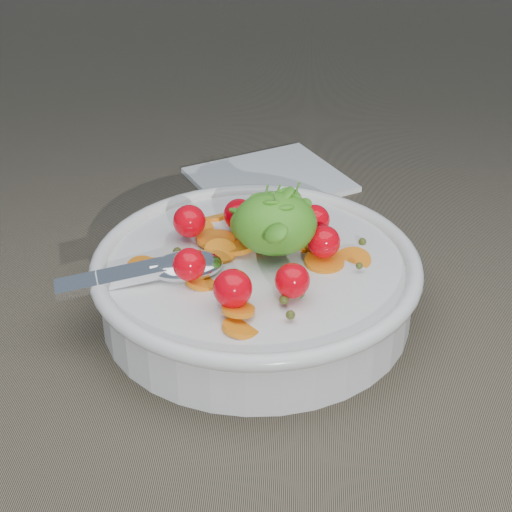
{
  "coord_description": "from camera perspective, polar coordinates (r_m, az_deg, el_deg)",
  "views": [
    {
      "loc": [
        0.03,
        -0.48,
        0.35
      ],
      "look_at": [
        -0.0,
        0.0,
        0.05
      ],
      "focal_mm": 55.0,
      "sensor_mm": 36.0,
      "label": 1
    }
  ],
  "objects": [
    {
      "name": "ground",
      "position": [
        0.6,
        0.06,
        -4.17
      ],
      "size": [
        6.0,
        6.0,
        0.0
      ],
      "primitive_type": "plane",
      "color": "brown",
      "rests_on": "ground"
    },
    {
      "name": "napkin",
      "position": [
        0.79,
        0.98,
        5.58
      ],
      "size": [
        0.18,
        0.18,
        0.01
      ],
      "primitive_type": "cube",
      "rotation": [
        0.0,
        0.0,
        0.54
      ],
      "color": "silver",
      "rests_on": "ground"
    },
    {
      "name": "bowl",
      "position": [
        0.58,
        -0.01,
        -1.76
      ],
      "size": [
        0.26,
        0.24,
        0.1
      ],
      "color": "silver",
      "rests_on": "ground"
    }
  ]
}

